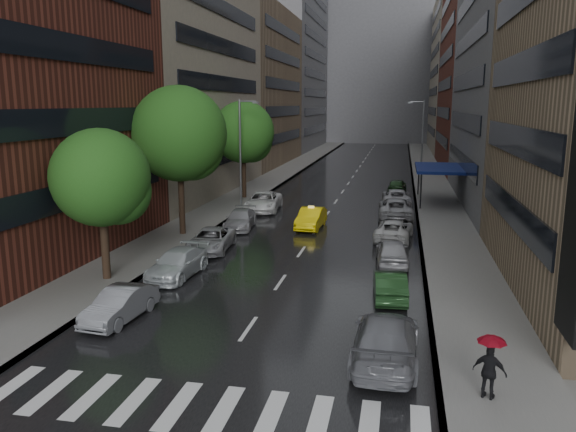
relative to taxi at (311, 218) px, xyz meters
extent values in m
plane|color=gray|center=(0.46, -22.55, -0.73)|extent=(220.00, 220.00, 0.00)
cube|color=black|center=(0.46, 27.45, -0.73)|extent=(14.00, 140.00, 0.01)
cube|color=gray|center=(-8.54, 27.45, -0.66)|extent=(4.00, 140.00, 0.15)
cube|color=gray|center=(9.46, 27.45, -0.66)|extent=(4.00, 140.00, 0.15)
cube|color=silver|center=(-5.64, -24.55, -0.72)|extent=(0.55, 2.80, 0.01)
cube|color=silver|center=(-4.24, -24.55, -0.72)|extent=(0.55, 2.80, 0.01)
cube|color=silver|center=(-2.84, -24.55, -0.72)|extent=(0.55, 2.80, 0.01)
cube|color=silver|center=(-1.44, -24.55, -0.72)|extent=(0.55, 2.80, 0.01)
cube|color=silver|center=(-0.04, -24.55, -0.72)|extent=(0.55, 2.80, 0.01)
cube|color=silver|center=(1.36, -24.55, -0.72)|extent=(0.55, 2.80, 0.01)
cube|color=silver|center=(2.76, -24.55, -0.72)|extent=(0.55, 2.80, 0.01)
cube|color=silver|center=(4.16, -24.55, -0.72)|extent=(0.55, 2.80, 0.01)
cube|color=silver|center=(5.56, -24.55, -0.72)|extent=(0.55, 2.80, 0.01)
cube|color=silver|center=(6.96, -24.55, -0.72)|extent=(0.55, 2.80, 0.01)
cube|color=maroon|center=(-14.54, -10.55, 12.27)|extent=(8.00, 20.00, 26.00)
cube|color=gray|center=(-14.54, 13.45, 16.27)|extent=(8.00, 28.00, 34.00)
cube|color=#937A5B|center=(-14.54, 41.45, 10.27)|extent=(8.00, 28.00, 22.00)
cube|color=slate|center=(-14.54, 71.45, 18.27)|extent=(8.00, 32.00, 38.00)
cube|color=slate|center=(15.46, 13.45, 11.27)|extent=(8.00, 28.00, 24.00)
cube|color=maroon|center=(15.46, 41.45, 17.27)|extent=(8.00, 28.00, 36.00)
cube|color=gray|center=(15.46, 71.45, 13.27)|extent=(8.00, 32.00, 28.00)
cube|color=slate|center=(0.46, 95.45, 15.27)|extent=(40.00, 14.00, 32.00)
cylinder|color=#382619|center=(-8.14, -14.04, 1.36)|extent=(0.40, 0.40, 4.19)
sphere|color=#1E5116|center=(-8.14, -14.04, 4.50)|extent=(4.79, 4.79, 4.79)
cylinder|color=#382619|center=(-8.14, -3.96, 2.00)|extent=(0.40, 0.40, 5.47)
sphere|color=#1E5116|center=(-8.14, -3.96, 6.10)|extent=(6.25, 6.25, 6.25)
cylinder|color=#382619|center=(-8.14, 11.30, 1.75)|extent=(0.40, 0.40, 4.96)
sphere|color=#1E5116|center=(-8.14, 11.30, 5.47)|extent=(5.67, 5.67, 5.67)
imported|color=yellow|center=(0.00, 0.00, 0.00)|extent=(1.75, 4.53, 1.47)
imported|color=gray|center=(-4.94, -18.71, -0.07)|extent=(1.78, 4.17, 1.34)
imported|color=silver|center=(-4.94, -12.62, -0.05)|extent=(2.22, 4.85, 1.38)
imported|color=#A2A3A8|center=(-4.94, -7.36, -0.06)|extent=(2.63, 5.02, 1.35)
imported|color=#939297|center=(-4.94, -1.04, -0.07)|extent=(2.32, 4.76, 1.33)
imported|color=white|center=(-4.94, 5.80, 0.05)|extent=(3.02, 5.83, 1.57)
imported|color=slate|center=(5.86, -20.34, 0.06)|extent=(2.32, 5.52, 1.59)
imported|color=#1C3D1C|center=(5.86, -13.88, -0.07)|extent=(1.72, 4.12, 1.33)
imported|color=#9B9BA1|center=(5.86, -8.31, 0.00)|extent=(2.00, 4.39, 1.46)
imported|color=#BBBBBB|center=(5.86, -2.33, -0.07)|extent=(2.64, 4.97, 1.33)
imported|color=gray|center=(5.86, 4.99, 0.05)|extent=(2.80, 5.71, 1.56)
imported|color=#A6A5AA|center=(5.86, 10.51, 0.00)|extent=(2.68, 5.38, 1.47)
imported|color=#1F401D|center=(5.86, 17.99, -0.04)|extent=(1.98, 4.20, 1.39)
imported|color=black|center=(8.95, -22.55, 0.26)|extent=(1.07, 0.76, 1.69)
imported|color=#A70C1F|center=(8.95, -22.55, 1.07)|extent=(0.82, 0.82, 0.72)
cylinder|color=gray|center=(-7.34, 7.45, 3.92)|extent=(0.18, 0.18, 9.00)
cube|color=gray|center=(-5.94, 7.45, 8.12)|extent=(0.50, 0.22, 0.16)
cylinder|color=gray|center=(8.26, 22.45, 3.92)|extent=(0.18, 0.18, 9.00)
cube|color=gray|center=(6.86, 22.45, 8.12)|extent=(0.50, 0.22, 0.16)
cube|color=navy|center=(9.46, 12.45, 2.42)|extent=(4.00, 8.00, 0.25)
cylinder|color=black|center=(7.86, 8.65, 0.92)|extent=(0.12, 0.12, 3.00)
cylinder|color=black|center=(7.86, 16.25, 0.92)|extent=(0.12, 0.12, 3.00)
camera|label=1|loc=(6.14, -38.74, 8.03)|focal=35.00mm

